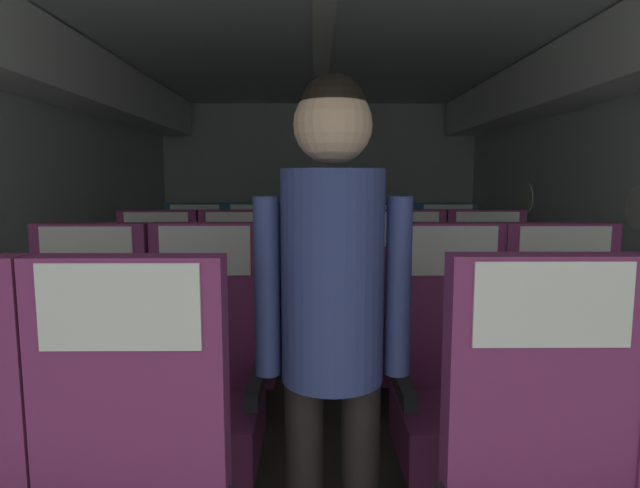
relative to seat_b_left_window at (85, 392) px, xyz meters
name	(u,v)px	position (x,y,z in m)	size (l,w,h in m)	color
ground	(323,403)	(0.96, 0.95, -0.47)	(3.86, 6.72, 0.02)	#3D3833
fuselage_shell	(323,127)	(0.96, 1.22, 1.14)	(3.74, 6.37, 2.22)	silver
seat_b_left_window	(85,392)	(0.00, 0.00, 0.00)	(0.49, 0.49, 1.12)	#38383D
seat_b_left_aisle	(204,389)	(0.47, 0.02, 0.00)	(0.49, 0.49, 1.12)	#38383D
seat_b_right_aisle	(567,390)	(1.91, 0.00, 0.00)	(0.49, 0.49, 1.12)	#38383D
seat_b_right_window	(453,389)	(1.46, 0.01, 0.00)	(0.49, 0.49, 1.12)	#38383D
seat_c_left_window	(156,326)	(0.00, 0.92, 0.00)	(0.49, 0.49, 1.12)	#38383D
seat_c_left_aisle	(237,326)	(0.47, 0.92, 0.00)	(0.49, 0.49, 1.12)	#38383D
seat_c_right_aisle	(488,325)	(1.91, 0.94, 0.00)	(0.49, 0.49, 1.12)	#38383D
seat_c_right_window	(408,325)	(1.44, 0.94, 0.00)	(0.49, 0.49, 1.12)	#38383D
seat_d_left_window	(194,292)	(0.01, 1.85, 0.00)	(0.49, 0.49, 1.12)	#38383D
seat_d_left_aisle	(255,291)	(0.46, 1.86, 0.00)	(0.49, 0.49, 1.12)	#38383D
seat_d_right_aisle	(449,291)	(1.91, 1.84, 0.00)	(0.49, 0.49, 1.12)	#38383D
seat_d_right_window	(388,292)	(1.46, 1.84, 0.00)	(0.49, 0.49, 1.12)	#38383D
flight_attendant	(333,301)	(0.96, -0.57, 0.50)	(0.43, 0.28, 1.57)	black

